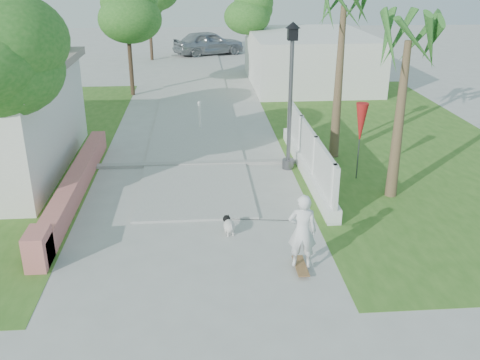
{
  "coord_description": "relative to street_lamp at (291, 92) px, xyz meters",
  "views": [
    {
      "loc": [
        0.16,
        -9.97,
        6.0
      ],
      "look_at": [
        1.11,
        1.97,
        1.1
      ],
      "focal_mm": 40.0,
      "sensor_mm": 36.0,
      "label": 1
    }
  ],
  "objects": [
    {
      "name": "lattice_fence",
      "position": [
        0.5,
        -0.5,
        -1.88
      ],
      "size": [
        0.35,
        7.0,
        1.5
      ],
      "color": "white",
      "rests_on": "ground"
    },
    {
      "name": "palm_near",
      "position": [
        2.5,
        -2.3,
        1.53
      ],
      "size": [
        1.8,
        1.8,
        4.7
      ],
      "color": "brown",
      "rests_on": "ground"
    },
    {
      "name": "grass_right",
      "position": [
        4.1,
        2.5,
        -2.42
      ],
      "size": [
        8.0,
        20.0,
        0.01
      ],
      "primitive_type": "cube",
      "color": "#36651F",
      "rests_on": "ground"
    },
    {
      "name": "ground",
      "position": [
        -2.9,
        -5.5,
        -2.43
      ],
      "size": [
        90.0,
        90.0,
        0.0
      ],
      "primitive_type": "plane",
      "color": "#B7B7B2",
      "rests_on": "ground"
    },
    {
      "name": "pink_wall",
      "position": [
        -6.2,
        -1.95,
        -2.11
      ],
      "size": [
        0.45,
        8.2,
        0.8
      ],
      "color": "#CB6E68",
      "rests_on": "ground"
    },
    {
      "name": "tree_path_right",
      "position": [
        0.32,
        14.48,
        1.07
      ],
      "size": [
        3.0,
        3.0,
        4.79
      ],
      "color": "#4C3826",
      "rests_on": "ground"
    },
    {
      "name": "street_lamp",
      "position": [
        0.0,
        0.0,
        0.0
      ],
      "size": [
        0.44,
        0.44,
        4.44
      ],
      "color": "#59595E",
      "rests_on": "ground"
    },
    {
      "name": "skateboarder",
      "position": [
        -1.38,
        -5.1,
        -1.68
      ],
      "size": [
        1.72,
        2.35,
        1.72
      ],
      "rotation": [
        0.0,
        0.0,
        2.97
      ],
      "color": "olive",
      "rests_on": "ground"
    },
    {
      "name": "path_strip",
      "position": [
        -2.9,
        14.5,
        -2.4
      ],
      "size": [
        3.2,
        36.0,
        0.06
      ],
      "primitive_type": "cube",
      "color": "#B7B7B2",
      "rests_on": "ground"
    },
    {
      "name": "tree_left_mid",
      "position": [
        -8.38,
        2.98,
        1.07
      ],
      "size": [
        3.2,
        3.2,
        4.85
      ],
      "color": "#4C3826",
      "rests_on": "ground"
    },
    {
      "name": "patio_umbrella",
      "position": [
        1.9,
        -1.0,
        -0.74
      ],
      "size": [
        0.36,
        0.36,
        2.3
      ],
      "color": "#59595E",
      "rests_on": "ground"
    },
    {
      "name": "tree_path_left",
      "position": [
        -5.88,
        10.48,
        1.39
      ],
      "size": [
        3.4,
        3.4,
        5.23
      ],
      "color": "#4C3826",
      "rests_on": "ground"
    },
    {
      "name": "curb",
      "position": [
        -2.9,
        0.5,
        -2.38
      ],
      "size": [
        6.5,
        0.25,
        0.1
      ],
      "primitive_type": "cube",
      "color": "#999993",
      "rests_on": "ground"
    },
    {
      "name": "parked_car",
      "position": [
        -1.91,
        22.25,
        -1.6
      ],
      "size": [
        5.22,
        3.72,
        1.65
      ],
      "primitive_type": "imported",
      "rotation": [
        0.0,
        0.0,
        1.98
      ],
      "color": "#A9ABB1",
      "rests_on": "ground"
    },
    {
      "name": "dog",
      "position": [
        -2.11,
        -4.18,
        -2.2
      ],
      "size": [
        0.36,
        0.6,
        0.42
      ],
      "rotation": [
        0.0,
        0.0,
        0.23
      ],
      "color": "silver",
      "rests_on": "ground"
    },
    {
      "name": "palm_far",
      "position": [
        1.7,
        1.0,
        2.06
      ],
      "size": [
        1.8,
        1.8,
        5.3
      ],
      "color": "brown",
      "rests_on": "ground"
    },
    {
      "name": "building_right",
      "position": [
        3.1,
        12.5,
        -1.13
      ],
      "size": [
        6.0,
        8.0,
        2.6
      ],
      "primitive_type": "cube",
      "color": "silver",
      "rests_on": "ground"
    },
    {
      "name": "bollard",
      "position": [
        -2.7,
        4.5,
        -1.84
      ],
      "size": [
        0.14,
        0.14,
        1.09
      ],
      "color": "white",
      "rests_on": "ground"
    }
  ]
}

